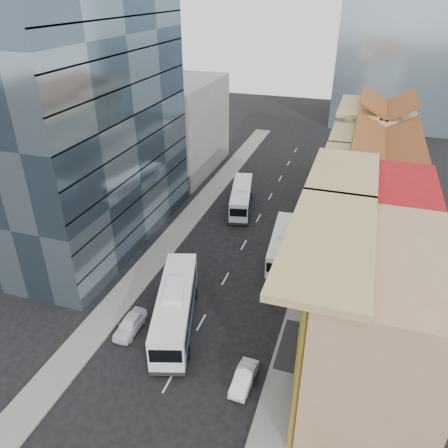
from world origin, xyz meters
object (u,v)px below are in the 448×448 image
(office_tower, at_px, (83,111))
(sedan_right, at_px, (244,378))
(bus_left_far, at_px, (241,197))
(bus_right, at_px, (283,244))
(shophouse_tan, at_px, (375,326))
(sedan_left, at_px, (130,324))
(bus_left_near, at_px, (175,307))

(office_tower, relative_size, sedan_right, 8.03)
(bus_left_far, bearing_deg, bus_right, -65.23)
(shophouse_tan, height_order, sedan_left, shophouse_tan)
(shophouse_tan, height_order, bus_left_far, shophouse_tan)
(office_tower, bearing_deg, bus_left_near, -38.40)
(bus_left_near, height_order, bus_left_far, bus_left_near)
(shophouse_tan, distance_m, office_tower, 35.19)
(bus_left_far, height_order, sedan_left, bus_left_far)
(office_tower, height_order, sedan_left, office_tower)
(sedan_left, relative_size, sedan_right, 1.10)
(bus_left_far, bearing_deg, sedan_right, -85.49)
(bus_left_far, height_order, bus_right, bus_left_far)
(bus_right, height_order, sedan_right, bus_right)
(sedan_right, bearing_deg, bus_left_near, 151.11)
(bus_left_near, distance_m, bus_left_far, 23.97)
(bus_left_near, xyz_separation_m, sedan_left, (-3.50, -1.97, -1.27))
(bus_left_near, bearing_deg, shophouse_tan, -24.35)
(bus_left_near, xyz_separation_m, sedan_right, (7.50, -4.54, -1.36))
(shophouse_tan, distance_m, bus_left_near, 16.63)
(office_tower, distance_m, sedan_right, 31.35)
(shophouse_tan, bearing_deg, bus_right, 120.42)
(bus_left_far, distance_m, sedan_left, 26.06)
(office_tower, bearing_deg, sedan_right, -36.14)
(bus_left_near, bearing_deg, sedan_right, -48.01)
(office_tower, distance_m, sedan_left, 23.00)
(shophouse_tan, xyz_separation_m, office_tower, (-31.00, 14.00, 9.00))
(sedan_right, bearing_deg, shophouse_tan, 18.24)
(bus_right, xyz_separation_m, sedan_left, (-10.24, -15.63, -0.97))
(bus_right, bearing_deg, bus_left_far, 122.15)
(office_tower, xyz_separation_m, bus_left_far, (14.05, 12.06, -13.32))
(bus_left_near, height_order, bus_right, bus_left_near)
(office_tower, distance_m, bus_left_near, 23.15)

